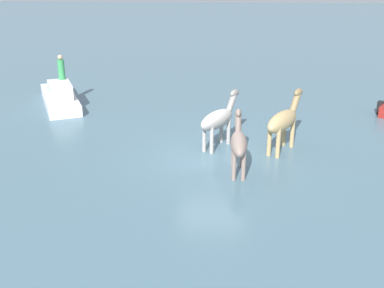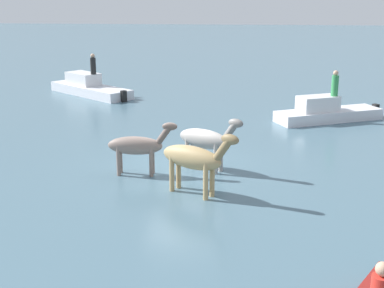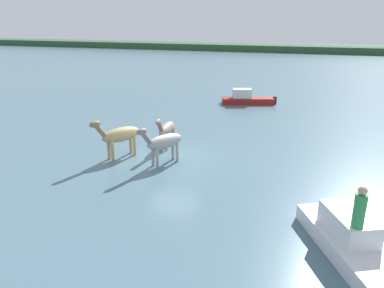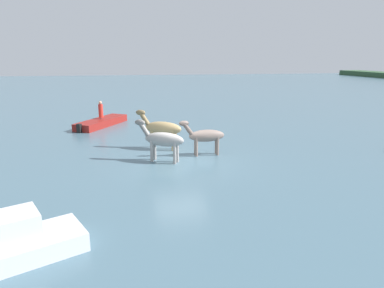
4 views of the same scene
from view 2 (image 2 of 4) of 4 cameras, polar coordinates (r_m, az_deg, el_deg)
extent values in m
plane|color=#476675|center=(18.75, -1.04, -2.50)|extent=(162.92, 162.92, 0.00)
ellipsoid|color=#9E9993|center=(18.25, 1.25, 0.55)|extent=(1.50, 1.99, 0.66)
cylinder|color=#9E9993|center=(18.22, 3.06, -1.28)|extent=(0.14, 0.14, 1.09)
cylinder|color=#9E9993|center=(17.96, 2.50, -1.53)|extent=(0.14, 0.14, 1.09)
cylinder|color=#9E9993|center=(18.85, 0.05, -0.66)|extent=(0.14, 0.14, 1.09)
cylinder|color=#9E9993|center=(18.61, -0.53, -0.89)|extent=(0.14, 0.14, 1.09)
cylinder|color=slate|center=(17.59, 4.06, 1.37)|extent=(0.50, 0.63, 0.72)
ellipsoid|color=slate|center=(17.41, 4.66, 2.21)|extent=(0.47, 0.58, 0.29)
ellipsoid|color=gray|center=(17.86, -6.02, -0.16)|extent=(0.56, 1.82, 0.61)
cylinder|color=gray|center=(18.05, -4.18, -1.61)|extent=(0.13, 0.13, 1.00)
cylinder|color=gray|center=(17.77, -4.33, -1.89)|extent=(0.13, 0.13, 1.00)
cylinder|color=gray|center=(18.25, -7.57, -1.51)|extent=(0.13, 0.13, 1.00)
cylinder|color=gray|center=(17.97, -7.76, -1.79)|extent=(0.13, 0.13, 1.00)
cylinder|color=#63544C|center=(17.60, -2.97, 1.00)|extent=(0.22, 0.56, 0.67)
ellipsoid|color=#63544C|center=(17.51, -2.36, 1.86)|extent=(0.22, 0.50, 0.27)
ellipsoid|color=tan|center=(16.03, -0.03, -1.42)|extent=(1.57, 2.10, 0.70)
cylinder|color=tan|center=(16.00, 2.14, -3.62)|extent=(0.15, 0.15, 1.15)
cylinder|color=tan|center=(15.74, 1.46, -3.96)|extent=(0.15, 0.15, 1.15)
cylinder|color=tan|center=(16.69, -1.43, -2.79)|extent=(0.15, 0.15, 1.15)
cylinder|color=tan|center=(16.43, -2.14, -3.09)|extent=(0.15, 0.15, 1.15)
cylinder|color=olive|center=(15.31, 3.32, -0.52)|extent=(0.53, 0.67, 0.76)
ellipsoid|color=olive|center=(15.11, 4.04, 0.49)|extent=(0.49, 0.61, 0.31)
cube|color=silver|center=(32.46, -10.62, 5.47)|extent=(5.00, 5.66, 0.68)
cube|color=silver|center=(32.92, -11.40, 6.79)|extent=(2.24, 2.39, 0.70)
cube|color=black|center=(30.03, -7.22, 4.93)|extent=(0.37, 0.36, 0.73)
cube|color=silver|center=(26.30, 14.17, 2.80)|extent=(3.47, 5.24, 0.65)
cube|color=silver|center=(25.82, 13.14, 4.18)|extent=(1.69, 2.09, 0.70)
cube|color=black|center=(27.83, 18.76, 3.31)|extent=(0.36, 0.34, 0.70)
cylinder|color=black|center=(32.05, -10.39, 8.09)|extent=(0.32, 0.32, 0.95)
sphere|color=tan|center=(31.97, -10.44, 9.15)|extent=(0.24, 0.24, 0.24)
cylinder|color=#338C4C|center=(25.88, 14.84, 5.95)|extent=(0.32, 0.32, 0.95)
sphere|color=tan|center=(25.79, 14.93, 7.25)|extent=(0.24, 0.24, 0.24)
sphere|color=tan|center=(9.30, 19.48, -12.34)|extent=(0.24, 0.24, 0.24)
camera|label=1|loc=(24.36, -40.50, 12.86)|focal=42.87mm
camera|label=3|loc=(27.34, 37.25, 14.15)|focal=34.99mm
camera|label=4|loc=(33.08, 6.14, 13.95)|focal=31.93mm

